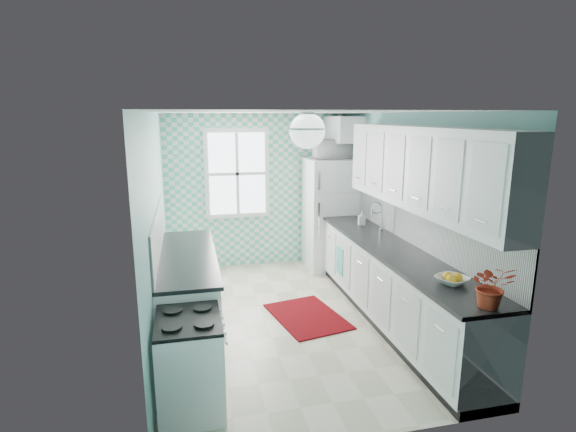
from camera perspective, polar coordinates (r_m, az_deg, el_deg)
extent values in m
cube|color=beige|center=(5.72, 0.07, -12.99)|extent=(3.00, 4.40, 0.02)
cube|color=white|center=(5.15, 0.08, 13.16)|extent=(3.00, 4.40, 0.02)
cube|color=#70AEA9|center=(7.42, -3.77, 3.21)|extent=(3.00, 0.02, 2.50)
cube|color=#70AEA9|center=(3.28, 8.94, -9.28)|extent=(3.00, 0.02, 2.50)
cube|color=#70AEA9|center=(5.18, -16.43, -1.44)|extent=(0.02, 4.40, 2.50)
cube|color=#70AEA9|center=(5.82, 14.73, 0.18)|extent=(0.02, 4.40, 2.50)
cube|color=#52C69E|center=(7.40, -3.74, 3.19)|extent=(3.00, 0.01, 2.50)
cube|color=white|center=(7.29, -6.48, 5.37)|extent=(1.04, 0.05, 1.44)
cube|color=white|center=(7.27, -6.46, 5.35)|extent=(0.90, 0.02, 1.30)
cube|color=white|center=(5.48, 16.41, -1.28)|extent=(0.02, 3.60, 0.51)
cube|color=white|center=(5.12, -16.19, -2.22)|extent=(0.02, 2.15, 0.51)
cube|color=silver|center=(5.11, 16.49, 5.79)|extent=(0.33, 3.20, 0.90)
cube|color=silver|center=(7.28, 6.94, 10.88)|extent=(0.40, 0.74, 0.40)
cylinder|color=silver|center=(4.38, 2.50, 12.84)|extent=(0.14, 0.14, 0.04)
cylinder|color=silver|center=(4.38, 2.49, 11.93)|extent=(0.02, 0.02, 0.12)
sphere|color=white|center=(4.38, 2.48, 10.75)|extent=(0.34, 0.34, 0.34)
cube|color=white|center=(5.57, 13.31, -8.92)|extent=(0.60, 3.60, 0.90)
cube|color=black|center=(5.41, 13.42, -4.30)|extent=(0.63, 3.60, 0.04)
cube|color=white|center=(5.34, -12.57, -9.82)|extent=(0.60, 2.15, 0.90)
cube|color=black|center=(5.18, -12.65, -5.00)|extent=(0.63, 2.15, 0.04)
cube|color=white|center=(7.33, 5.42, 0.26)|extent=(0.78, 0.74, 1.80)
cube|color=silver|center=(6.91, 6.46, 2.96)|extent=(0.77, 0.01, 0.02)
cube|color=silver|center=(6.76, 3.97, 4.65)|extent=(0.03, 0.03, 0.30)
cube|color=silver|center=(6.88, 3.89, -0.55)|extent=(0.03, 0.03, 0.54)
cube|color=white|center=(4.08, -12.30, -17.87)|extent=(0.53, 0.68, 0.80)
cube|color=black|center=(3.89, -12.58, -12.79)|extent=(0.53, 0.68, 0.03)
cube|color=black|center=(4.06, -8.33, -17.04)|extent=(0.01, 0.45, 0.27)
cube|color=silver|center=(6.08, 10.38, -2.27)|extent=(0.43, 0.36, 0.12)
cylinder|color=silver|center=(6.10, 11.79, -0.36)|extent=(0.02, 0.02, 0.30)
torus|color=silver|center=(6.03, 11.35, 1.37)|extent=(0.16, 0.02, 0.16)
cube|color=#760706|center=(5.76, 2.46, -12.61)|extent=(0.96, 1.22, 0.02)
cube|color=#74BEAF|center=(6.35, 6.61, -5.65)|extent=(0.11, 0.25, 0.39)
imported|color=white|center=(4.46, 20.13, -7.65)|extent=(0.37, 0.37, 0.07)
imported|color=#A41A18|center=(4.01, 24.45, -8.06)|extent=(0.41, 0.39, 0.37)
imported|color=#B0BDC8|center=(6.45, 9.35, -0.26)|extent=(0.10, 0.11, 0.20)
imported|color=white|center=(7.18, 5.59, 8.45)|extent=(0.56, 0.40, 0.30)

